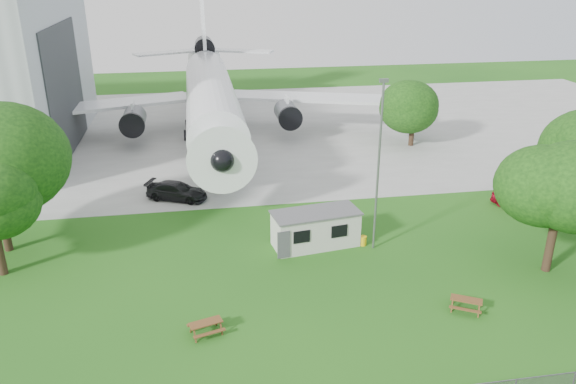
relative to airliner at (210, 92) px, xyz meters
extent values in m
plane|color=#31761D|center=(2.00, -35.86, -5.27)|extent=(160.00, 160.00, 0.00)
cube|color=#B7B7B2|center=(2.00, 2.14, -5.25)|extent=(120.00, 46.00, 0.03)
cube|color=#2D3033|center=(-14.93, -2.86, 1.48)|extent=(0.16, 16.00, 12.96)
cylinder|color=white|center=(0.00, -1.86, -0.17)|extent=(5.40, 34.00, 5.40)
cone|color=white|center=(0.00, -20.86, -0.17)|extent=(5.40, 5.50, 5.40)
cone|color=white|center=(0.00, 19.14, 0.63)|extent=(4.86, 9.00, 4.86)
cube|color=white|center=(-12.50, 1.34, -1.37)|extent=(21.36, 10.77, 0.36)
cube|color=white|center=(12.50, 1.34, -1.37)|extent=(21.36, 10.77, 0.36)
cube|color=white|center=(0.00, 19.14, 6.33)|extent=(0.46, 9.96, 12.17)
cylinder|color=#515459|center=(-8.50, -2.36, -2.27)|extent=(2.50, 4.20, 2.50)
cylinder|color=#515459|center=(8.50, -2.36, -2.27)|extent=(2.50, 4.20, 2.50)
cylinder|color=#515459|center=(0.00, 18.14, 2.63)|extent=(2.60, 4.50, 2.60)
cylinder|color=black|center=(0.00, -17.36, -4.07)|extent=(0.36, 0.36, 2.40)
cylinder|color=black|center=(-2.80, -0.86, -4.07)|extent=(0.44, 0.44, 2.40)
cylinder|color=black|center=(2.80, -0.86, -4.07)|extent=(0.44, 0.44, 2.40)
cube|color=beige|center=(6.19, -28.52, -4.02)|extent=(6.31, 3.38, 2.50)
cube|color=#59595B|center=(6.19, -28.52, -2.71)|extent=(6.54, 3.61, 0.12)
cylinder|color=gold|center=(9.59, -29.12, -4.92)|extent=(0.50, 0.50, 0.70)
cylinder|color=slate|center=(10.20, -29.66, 0.73)|extent=(0.16, 0.16, 12.00)
cylinder|color=#382619|center=(-15.46, -25.67, -3.41)|extent=(0.56, 0.56, 3.72)
cylinder|color=#382619|center=(-14.86, -29.11, -3.75)|extent=(0.56, 0.56, 3.03)
cylinder|color=#382619|center=(20.56, -34.57, -3.64)|extent=(0.56, 0.56, 3.25)
sphere|color=#2C6C17|center=(20.56, -34.57, 0.34)|extent=(7.04, 7.04, 7.04)
cylinder|color=#382619|center=(21.70, -7.00, -4.00)|extent=(0.56, 0.56, 2.55)
sphere|color=#2C6C17|center=(21.70, -7.00, -0.88)|extent=(6.48, 6.48, 6.48)
imported|color=maroon|center=(24.11, -24.81, -4.57)|extent=(3.87, 4.21, 1.39)
imported|color=#B0B2B7|center=(28.20, -23.58, -4.55)|extent=(2.33, 4.59, 1.44)
imported|color=black|center=(-3.79, -18.31, -4.51)|extent=(5.65, 3.99, 1.52)
camera|label=1|loc=(-1.72, -63.83, 13.71)|focal=35.00mm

